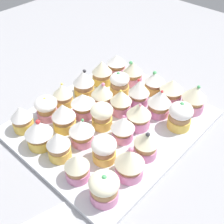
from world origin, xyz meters
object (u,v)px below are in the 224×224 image
(cupcake_0, at_px, (104,187))
(cupcake_21, at_px, (120,84))
(cupcake_27, at_px, (102,72))
(cupcake_5, at_px, (77,166))
(cupcake_22, at_px, (133,72))
(cupcake_16, at_px, (155,82))
(cupcake_28, at_px, (117,64))
(cupcake_19, at_px, (83,104))
(cupcake_20, at_px, (102,94))
(cupcake_11, at_px, (59,145))
(cupcake_12, at_px, (81,131))
(cupcake_17, at_px, (39,133))
(cupcake_26, at_px, (84,83))
(cupcake_6, at_px, (104,149))
(cupcake_24, at_px, (46,107))
(cupcake_8, at_px, (139,114))
(cupcake_14, at_px, (121,101))
(cupcake_2, at_px, (146,144))
(cupcake_18, at_px, (64,117))
(cupcake_1, at_px, (130,163))
(cupcake_4, at_px, (194,98))
(cupcake_15, at_px, (139,92))
(cupcake_13, at_px, (102,115))
(cupcake_23, at_px, (22,118))
(cupcake_3, at_px, (180,115))
(cupcake_25, at_px, (63,95))
(baking_tray, at_px, (112,122))
(cupcake_9, at_px, (159,102))
(cupcake_7, at_px, (123,128))

(cupcake_0, bearing_deg, cupcake_21, 36.57)
(cupcake_27, bearing_deg, cupcake_5, -144.40)
(cupcake_5, height_order, cupcake_22, cupcake_22)
(cupcake_16, bearing_deg, cupcake_28, 92.02)
(cupcake_19, relative_size, cupcake_20, 0.90)
(cupcake_11, bearing_deg, cupcake_12, -2.94)
(cupcake_17, height_order, cupcake_26, cupcake_26)
(cupcake_5, bearing_deg, cupcake_26, 44.07)
(cupcake_19, bearing_deg, cupcake_6, -116.58)
(cupcake_24, bearing_deg, cupcake_8, -55.52)
(cupcake_14, bearing_deg, cupcake_2, -118.24)
(cupcake_18, xyz_separation_m, cupcake_19, (0.07, 0.00, -0.00))
(cupcake_12, height_order, cupcake_26, cupcake_26)
(cupcake_1, bearing_deg, cupcake_2, 7.45)
(cupcake_16, xyz_separation_m, cupcake_22, (-0.01, 0.08, 0.00))
(cupcake_12, bearing_deg, cupcake_4, -24.90)
(cupcake_1, height_order, cupcake_5, cupcake_1)
(cupcake_17, bearing_deg, cupcake_0, -90.67)
(cupcake_14, distance_m, cupcake_15, 0.06)
(cupcake_13, bearing_deg, cupcake_21, 23.81)
(cupcake_21, xyz_separation_m, cupcake_23, (-0.28, 0.08, 0.00))
(cupcake_4, distance_m, cupcake_14, 0.20)
(cupcake_2, height_order, cupcake_6, cupcake_2)
(cupcake_18, xyz_separation_m, cupcake_28, (0.28, 0.07, -0.00))
(cupcake_1, relative_size, cupcake_6, 1.21)
(cupcake_3, relative_size, cupcake_27, 1.01)
(cupcake_25, bearing_deg, baking_tray, -73.66)
(cupcake_8, height_order, cupcake_20, same)
(cupcake_13, height_order, cupcake_18, cupcake_18)
(cupcake_9, relative_size, cupcake_28, 1.15)
(cupcake_19, bearing_deg, cupcake_7, -88.11)
(cupcake_2, relative_size, cupcake_4, 0.94)
(cupcake_2, height_order, cupcake_28, cupcake_2)
(cupcake_23, height_order, cupcake_24, cupcake_23)
(cupcake_16, bearing_deg, cupcake_25, 145.90)
(cupcake_7, height_order, cupcake_17, cupcake_17)
(cupcake_12, bearing_deg, cupcake_17, 137.77)
(cupcake_15, height_order, cupcake_19, cupcake_15)
(cupcake_5, relative_size, cupcake_11, 0.92)
(cupcake_3, relative_size, cupcake_6, 1.17)
(cupcake_7, xyz_separation_m, cupcake_28, (0.20, 0.20, -0.00))
(cupcake_28, bearing_deg, cupcake_15, -115.70)
(cupcake_3, xyz_separation_m, cupcake_21, (0.00, 0.21, -0.00))
(cupcake_16, xyz_separation_m, cupcake_17, (-0.36, 0.07, 0.01))
(cupcake_28, bearing_deg, baking_tray, -141.09)
(cupcake_3, height_order, cupcake_9, cupcake_9)
(cupcake_9, distance_m, cupcake_23, 0.35)
(cupcake_0, xyz_separation_m, cupcake_15, (0.29, 0.14, 0.01))
(cupcake_20, distance_m, cupcake_28, 0.16)
(cupcake_4, relative_size, cupcake_15, 1.03)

